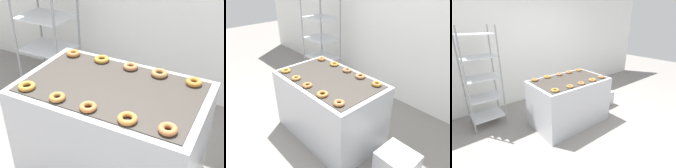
{
  "view_description": "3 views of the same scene",
  "coord_description": "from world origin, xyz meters",
  "views": [
    {
      "loc": [
        0.87,
        -1.01,
        2.01
      ],
      "look_at": [
        0.0,
        0.67,
        0.87
      ],
      "focal_mm": 50.0,
      "sensor_mm": 36.0,
      "label": 1
    },
    {
      "loc": [
        1.85,
        -0.84,
        2.07
      ],
      "look_at": [
        0.0,
        0.82,
        0.72
      ],
      "focal_mm": 35.0,
      "sensor_mm": 36.0,
      "label": 2
    },
    {
      "loc": [
        -1.89,
        -1.59,
        1.86
      ],
      "look_at": [
        0.0,
        0.82,
        0.72
      ],
      "focal_mm": 28.0,
      "sensor_mm": 36.0,
      "label": 3
    }
  ],
  "objects": [
    {
      "name": "wall_back",
      "position": [
        0.0,
        2.12,
        1.4
      ],
      "size": [
        8.0,
        0.05,
        2.8
      ],
      "color": "white",
      "rests_on": "ground_plane"
    },
    {
      "name": "donut_far_right",
      "position": [
        0.25,
        0.97,
        0.87
      ],
      "size": [
        0.13,
        0.13,
        0.04
      ],
      "primitive_type": "torus",
      "color": "#A66D3D",
      "rests_on": "fryer_machine"
    },
    {
      "name": "donut_near_center",
      "position": [
        -0.01,
        0.36,
        0.87
      ],
      "size": [
        0.11,
        0.11,
        0.03
      ],
      "primitive_type": "torus",
      "color": "#BE6A35",
      "rests_on": "fryer_machine"
    },
    {
      "name": "donut_far_center",
      "position": [
        0.01,
        0.98,
        0.87
      ],
      "size": [
        0.12,
        0.12,
        0.04
      ],
      "primitive_type": "torus",
      "color": "#A66C3F",
      "rests_on": "fryer_machine"
    },
    {
      "name": "donut_near_right",
      "position": [
        0.26,
        0.36,
        0.87
      ],
      "size": [
        0.12,
        0.12,
        0.03
      ],
      "primitive_type": "torus",
      "color": "#BC7233",
      "rests_on": "fryer_machine"
    },
    {
      "name": "donut_near_leftmost",
      "position": [
        -0.52,
        0.37,
        0.87
      ],
      "size": [
        0.12,
        0.12,
        0.03
      ],
      "primitive_type": "torus",
      "color": "#BE7F2F",
      "rests_on": "fryer_machine"
    },
    {
      "name": "donut_near_left",
      "position": [
        -0.25,
        0.36,
        0.87
      ],
      "size": [
        0.11,
        0.11,
        0.03
      ],
      "primitive_type": "torus",
      "color": "#A76E33",
      "rests_on": "fryer_machine"
    },
    {
      "name": "donut_near_rightmost",
      "position": [
        0.51,
        0.37,
        0.87
      ],
      "size": [
        0.12,
        0.12,
        0.04
      ],
      "primitive_type": "torus",
      "color": "#B3693A",
      "rests_on": "fryer_machine"
    },
    {
      "name": "glaze_bin",
      "position": [
        1.04,
        0.74,
        0.16
      ],
      "size": [
        0.39,
        0.36,
        0.33
      ],
      "color": "#B7BABF",
      "rests_on": "ground_plane"
    },
    {
      "name": "donut_far_leftmost",
      "position": [
        -0.52,
        0.97,
        0.87
      ],
      "size": [
        0.12,
        0.12,
        0.04
      ],
      "primitive_type": "torus",
      "color": "#AC6A34",
      "rests_on": "fryer_machine"
    },
    {
      "name": "donut_far_left",
      "position": [
        -0.26,
        0.98,
        0.87
      ],
      "size": [
        0.12,
        0.12,
        0.04
      ],
      "primitive_type": "torus",
      "color": "#B37C2B",
      "rests_on": "fryer_machine"
    },
    {
      "name": "donut_far_rightmost",
      "position": [
        0.51,
        0.97,
        0.87
      ],
      "size": [
        0.12,
        0.12,
        0.04
      ],
      "primitive_type": "torus",
      "color": "#BD702B",
      "rests_on": "fryer_machine"
    },
    {
      "name": "baking_rack_cart",
      "position": [
        -1.25,
        1.54,
        0.91
      ],
      "size": [
        0.57,
        0.46,
        1.78
      ],
      "color": "gray",
      "rests_on": "ground_plane"
    },
    {
      "name": "fryer_machine",
      "position": [
        0.0,
        0.67,
        0.43
      ],
      "size": [
        1.35,
        0.84,
        0.85
      ],
      "color": "#B7BABF",
      "rests_on": "ground_plane"
    },
    {
      "name": "ground_plane",
      "position": [
        0.0,
        0.0,
        0.0
      ],
      "size": [
        14.0,
        14.0,
        0.0
      ],
      "primitive_type": "plane",
      "color": "gray"
    }
  ]
}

